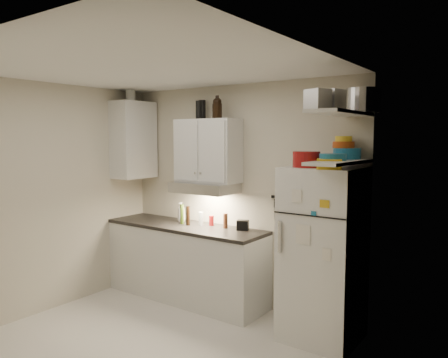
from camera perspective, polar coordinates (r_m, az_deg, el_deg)
The scene contains 36 objects.
floor at distance 4.48m, azimuth -10.03°, elevation -21.03°, with size 3.20×3.00×0.02m, color silver.
ceiling at distance 4.07m, azimuth -10.65°, elevation 14.24°, with size 3.20×3.00×0.02m, color white.
back_wall at distance 5.22m, azimuth 1.68°, elevation -2.07°, with size 3.20×0.02×2.60m, color beige.
left_wall at distance 5.34m, azimuth -22.43°, elevation -2.31°, with size 0.02×3.00×2.60m, color beige.
right_wall at distance 3.14m, azimuth 10.71°, elevation -7.18°, with size 0.02×3.00×2.60m, color beige.
base_cabinet at distance 5.49m, azimuth -5.05°, elevation -10.91°, with size 2.10×0.60×0.88m, color silver.
countertop at distance 5.38m, azimuth -5.09°, elevation -6.20°, with size 2.10×0.62×0.04m, color black.
upper_cabinet at distance 5.21m, azimuth -2.12°, elevation 3.71°, with size 0.80×0.33×0.75m, color silver.
side_cabinet at distance 5.88m, azimuth -11.74°, elevation 5.01°, with size 0.33×0.55×1.00m, color silver.
range_hood at distance 5.19m, azimuth -2.54°, elevation -1.11°, with size 0.76×0.46×0.12m, color silver.
fridge at distance 4.42m, azimuth 12.78°, elevation -9.53°, with size 0.70×0.68×1.70m, color silver.
shelf_hi at distance 4.08m, azimuth 15.04°, elevation 8.33°, with size 0.30×0.95×0.03m, color silver.
shelf_lo at distance 4.08m, azimuth 14.89°, elevation 2.15°, with size 0.30×0.95×0.03m, color silver.
knife_strip at distance 4.84m, azimuth 8.40°, elevation -2.47°, with size 0.42×0.02×0.03m, color black.
dutch_oven at distance 4.22m, azimuth 10.70°, elevation 2.55°, with size 0.26×0.26×0.15m, color maroon.
book_stack at distance 4.04m, azimuth 13.57°, elevation 1.94°, with size 0.22×0.27×0.09m, color gold.
spice_jar at distance 4.18m, azimuth 13.49°, elevation 2.09°, with size 0.06×0.06×0.10m, color silver.
stock_pot at distance 4.40m, azimuth 17.71°, elevation 9.72°, with size 0.32×0.32×0.23m, color silver.
tin_a at distance 3.96m, azimuth 13.97°, elevation 9.96°, with size 0.18×0.16×0.18m, color #AAAAAD.
tin_b at distance 3.80m, azimuth 12.14°, elevation 10.12°, with size 0.17×0.17×0.17m, color #AAAAAD.
bowl_teal at distance 4.37m, azimuth 15.76°, elevation 3.22°, with size 0.26×0.26×0.10m, color #19658C.
bowl_orange at distance 4.41m, azimuth 15.34°, elevation 4.34°, with size 0.21×0.21×0.06m, color #C04612.
bowl_yellow at distance 4.41m, azimuth 15.36°, elevation 5.08°, with size 0.16×0.16×0.05m, color yellow.
plates at distance 4.08m, azimuth 14.04°, elevation 2.80°, with size 0.24×0.24×0.06m, color #19658C.
growler_a at distance 5.12m, azimuth -0.95°, elevation 9.25°, with size 0.10×0.10×0.24m, color black, non-canonical shape.
growler_b at distance 5.11m, azimuth -0.86°, elevation 9.27°, with size 0.10×0.10×0.25m, color black, non-canonical shape.
thermos_a at distance 5.36m, azimuth -2.85°, elevation 9.01°, with size 0.08×0.08×0.23m, color black.
thermos_b at distance 5.34m, azimuth -3.30°, elevation 8.97°, with size 0.08×0.08×0.22m, color black.
side_jar at distance 5.90m, azimuth -12.11°, elevation 10.66°, with size 0.12×0.12×0.16m, color silver.
soap_bottle at distance 5.56m, azimuth -5.59°, elevation -4.17°, with size 0.10×0.11×0.27m, color silver.
pepper_mill at distance 5.15m, azimuth 0.19°, elevation -5.48°, with size 0.05×0.05×0.17m, color #5B301B.
oil_bottle at distance 5.42m, azimuth -5.50°, elevation -4.59°, with size 0.05×0.05×0.24m, color #415E17.
vinegar_bottle at distance 5.33m, azimuth -4.72°, elevation -4.80°, with size 0.05×0.05×0.23m, color black.
clear_bottle at distance 5.29m, azimuth -3.03°, elevation -5.23°, with size 0.06×0.06×0.17m, color silver.
red_jar at distance 5.30m, azimuth -1.65°, elevation -5.46°, with size 0.06×0.06×0.12m, color maroon.
caddy at distance 5.05m, azimuth 2.47°, elevation -6.04°, with size 0.13×0.10×0.11m, color black.
Camera 1 is at (2.90, -2.78, 1.98)m, focal length 35.00 mm.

